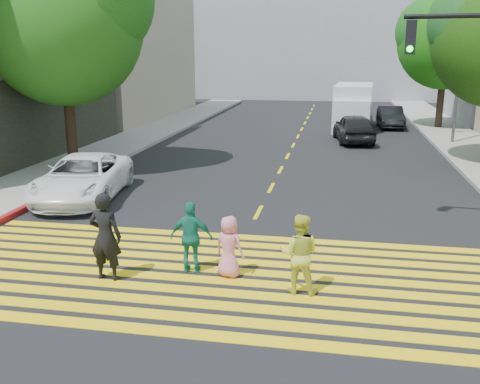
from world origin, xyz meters
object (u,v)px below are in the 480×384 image
(pedestrian_man, at_px, (105,237))
(dark_car_parked, at_px, (390,117))
(tree_left, at_px, (64,16))
(pedestrian_extra, at_px, (191,237))
(tree_right_far, at_px, (448,36))
(white_sedan, at_px, (83,178))
(silver_car, at_px, (357,109))
(pedestrian_child, at_px, (229,247))
(dark_car_near, at_px, (354,128))
(pedestrian_woman, at_px, (299,254))
(white_van, at_px, (353,108))

(pedestrian_man, relative_size, dark_car_parked, 0.47)
(tree_left, relative_size, pedestrian_extra, 5.62)
(pedestrian_man, bearing_deg, pedestrian_extra, -154.50)
(tree_right_far, relative_size, pedestrian_extra, 5.23)
(white_sedan, bearing_deg, pedestrian_extra, -54.19)
(tree_left, distance_m, silver_car, 23.60)
(pedestrian_child, xyz_separation_m, dark_car_near, (2.94, 18.27, 0.09))
(pedestrian_child, bearing_deg, dark_car_near, -79.08)
(tree_left, distance_m, pedestrian_child, 13.46)
(pedestrian_man, distance_m, pedestrian_woman, 3.97)
(pedestrian_man, distance_m, pedestrian_extra, 1.78)
(pedestrian_extra, relative_size, white_sedan, 0.31)
(tree_right_far, xyz_separation_m, white_van, (-5.29, -0.99, -4.25))
(dark_car_near, xyz_separation_m, dark_car_parked, (2.39, 6.19, -0.09))
(tree_right_far, xyz_separation_m, pedestrian_extra, (-9.09, -24.15, -4.75))
(dark_car_parked, relative_size, white_van, 0.69)
(pedestrian_extra, xyz_separation_m, dark_car_parked, (6.16, 24.37, -0.12))
(silver_car, relative_size, white_van, 0.80)
(tree_left, distance_m, pedestrian_woman, 14.70)
(pedestrian_child, distance_m, dark_car_near, 18.51)
(tree_left, bearing_deg, white_sedan, -60.02)
(tree_left, relative_size, white_sedan, 1.76)
(pedestrian_extra, bearing_deg, pedestrian_child, 171.50)
(pedestrian_child, bearing_deg, white_van, -77.19)
(silver_car, bearing_deg, tree_right_far, 137.52)
(tree_left, distance_m, pedestrian_extra, 12.85)
(pedestrian_extra, relative_size, dark_car_near, 0.35)
(tree_left, distance_m, tree_right_far, 22.27)
(white_sedan, bearing_deg, silver_car, 60.15)
(pedestrian_woman, xyz_separation_m, white_van, (1.46, 23.76, 0.48))
(dark_car_parked, bearing_deg, dark_car_near, -112.87)
(pedestrian_woman, distance_m, white_sedan, 9.35)
(pedestrian_man, distance_m, dark_car_parked, 26.25)
(pedestrian_man, height_order, dark_car_parked, pedestrian_man)
(tree_left, height_order, white_van, tree_left)
(tree_right_far, relative_size, dark_car_parked, 2.04)
(pedestrian_man, relative_size, white_van, 0.32)
(pedestrian_man, bearing_deg, pedestrian_child, -163.93)
(pedestrian_child, bearing_deg, tree_left, -28.38)
(dark_car_near, bearing_deg, pedestrian_man, 66.28)
(tree_left, bearing_deg, tree_right_far, 42.29)
(dark_car_parked, bearing_deg, pedestrian_woman, -100.52)
(dark_car_near, relative_size, white_van, 0.76)
(pedestrian_child, distance_m, pedestrian_extra, 0.85)
(tree_right_far, distance_m, pedestrian_extra, 26.24)
(tree_right_far, distance_m, white_sedan, 24.18)
(white_sedan, bearing_deg, white_van, 55.17)
(pedestrian_child, xyz_separation_m, white_van, (2.96, 23.25, 0.62))
(dark_car_parked, xyz_separation_m, white_van, (-2.36, -1.21, 0.62))
(white_sedan, bearing_deg, pedestrian_woman, -46.51)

